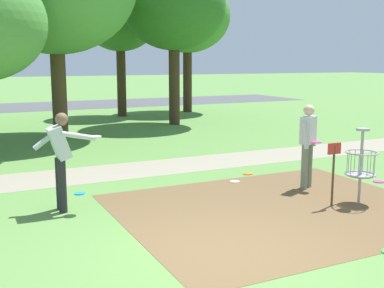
# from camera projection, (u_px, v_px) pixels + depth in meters

# --- Properties ---
(ground_plane) EXTENTS (160.00, 160.00, 0.00)m
(ground_plane) POSITION_uv_depth(u_px,v_px,m) (222.00, 256.00, 6.41)
(ground_plane) COLOR #5B8942
(dirt_tee_pad) EXTENTS (5.50, 4.53, 0.01)m
(dirt_tee_pad) POSITION_uv_depth(u_px,v_px,m) (278.00, 209.00, 8.47)
(dirt_tee_pad) COLOR brown
(dirt_tee_pad) RESTS_ON ground
(disc_golf_basket) EXTENTS (0.98, 0.58, 1.39)m
(disc_golf_basket) POSITION_uv_depth(u_px,v_px,m) (358.00, 163.00, 8.64)
(disc_golf_basket) COLOR #9E9EA3
(disc_golf_basket) RESTS_ON ground
(player_throwing) EXTENTS (0.49, 0.45, 1.71)m
(player_throwing) POSITION_uv_depth(u_px,v_px,m) (308.00, 141.00, 9.72)
(player_throwing) COLOR slate
(player_throwing) RESTS_ON ground
(player_waiting_left) EXTENTS (1.11, 0.48, 1.71)m
(player_waiting_left) POSITION_uv_depth(u_px,v_px,m) (61.00, 155.00, 8.21)
(player_waiting_left) COLOR #232328
(player_waiting_left) RESTS_ON ground
(frisbee_mid_grass) EXTENTS (0.23, 0.23, 0.02)m
(frisbee_mid_grass) POSITION_uv_depth(u_px,v_px,m) (248.00, 174.00, 11.07)
(frisbee_mid_grass) COLOR orange
(frisbee_mid_grass) RESTS_ON ground
(frisbee_far_left) EXTENTS (0.21, 0.21, 0.02)m
(frisbee_far_left) POSITION_uv_depth(u_px,v_px,m) (235.00, 182.00, 10.34)
(frisbee_far_left) COLOR white
(frisbee_far_left) RESTS_ON ground
(frisbee_far_right) EXTENTS (0.23, 0.23, 0.02)m
(frisbee_far_right) POSITION_uv_depth(u_px,v_px,m) (379.00, 182.00, 10.35)
(frisbee_far_right) COLOR #E53D99
(frisbee_far_right) RESTS_ON ground
(frisbee_scattered_a) EXTENTS (0.20, 0.20, 0.02)m
(frisbee_scattered_a) POSITION_uv_depth(u_px,v_px,m) (80.00, 193.00, 9.41)
(frisbee_scattered_a) COLOR #1E93DB
(frisbee_scattered_a) RESTS_ON ground
(tree_mid_center) EXTENTS (3.54, 3.54, 6.03)m
(tree_mid_center) POSITION_uv_depth(u_px,v_px,m) (120.00, 19.00, 22.06)
(tree_mid_center) COLOR #422D1E
(tree_mid_center) RESTS_ON ground
(tree_far_left) EXTENTS (4.28, 4.28, 6.62)m
(tree_far_left) POSITION_uv_depth(u_px,v_px,m) (187.00, 16.00, 23.92)
(tree_far_left) COLOR #422D1E
(tree_far_left) RESTS_ON ground
(tree_far_right) EXTENTS (4.12, 4.12, 6.49)m
(tree_far_right) POSITION_uv_depth(u_px,v_px,m) (174.00, 6.00, 19.04)
(tree_far_right) COLOR #422D1E
(tree_far_right) RESTS_ON ground
(parking_lot_strip) EXTENTS (36.00, 6.00, 0.01)m
(parking_lot_strip) POSITION_uv_depth(u_px,v_px,m) (18.00, 107.00, 27.17)
(parking_lot_strip) COLOR #4C4C51
(parking_lot_strip) RESTS_ON ground
(gravel_path) EXTENTS (40.00, 1.68, 0.00)m
(gravel_path) POSITION_uv_depth(u_px,v_px,m) (107.00, 172.00, 11.22)
(gravel_path) COLOR gray
(gravel_path) RESTS_ON ground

